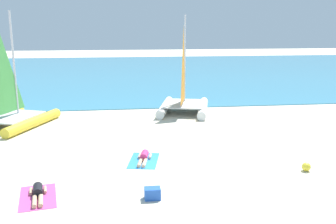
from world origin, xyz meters
name	(u,v)px	position (x,y,z in m)	size (l,w,h in m)	color
ground_plane	(158,114)	(0.00, 10.00, 0.00)	(120.00, 120.00, 0.00)	beige
ocean_water	(139,72)	(0.00, 31.35, 0.03)	(120.00, 40.00, 0.05)	teal
sailboat_white	(184,98)	(1.62, 10.18, 0.88)	(3.92, 5.10, 5.91)	white
sailboat_yellow	(11,110)	(-8.02, 7.98, 0.90)	(4.49, 5.39, 6.02)	yellow
towel_left	(38,197)	(-4.94, -1.16, 0.01)	(1.10, 1.90, 0.01)	#D84C99
sunbather_left	(38,192)	(-4.95, -1.10, 0.13)	(0.67, 1.56, 0.30)	black
towel_right	(144,161)	(-1.41, 1.75, 0.01)	(1.10, 1.90, 0.01)	#338CD8
sunbather_right	(144,157)	(-1.39, 1.82, 0.13)	(0.69, 1.56, 0.30)	#D83372
beach_ball	(306,167)	(4.50, -0.12, 0.16)	(0.32, 0.32, 0.32)	yellow
cooler_box	(152,193)	(-1.36, -1.73, 0.18)	(0.50, 0.36, 0.36)	blue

